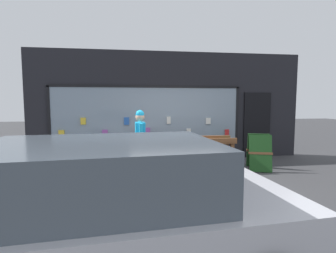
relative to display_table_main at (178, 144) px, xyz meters
name	(u,v)px	position (x,y,z in m)	size (l,w,h in m)	color
ground_plane	(186,181)	(0.00, -0.90, -0.71)	(40.00, 40.00, 0.00)	#38383A
shopfront_facade	(170,107)	(-0.01, 1.49, 0.93)	(8.48, 0.29, 3.34)	black
display_table_main	(178,144)	(0.00, 0.00, 0.00)	(2.97, 0.71, 0.88)	brown
person_browsing	(140,139)	(-1.01, -0.55, 0.22)	(0.23, 0.65, 1.61)	#4C382D
small_dog	(158,169)	(-0.62, -0.76, -0.44)	(0.32, 0.61, 0.41)	white
sandwich_board_sign	(259,152)	(2.14, -0.20, -0.23)	(0.74, 0.81, 0.94)	#193F19
parked_car	(103,209)	(-1.52, -4.06, 0.03)	(4.06, 2.10, 1.41)	silver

